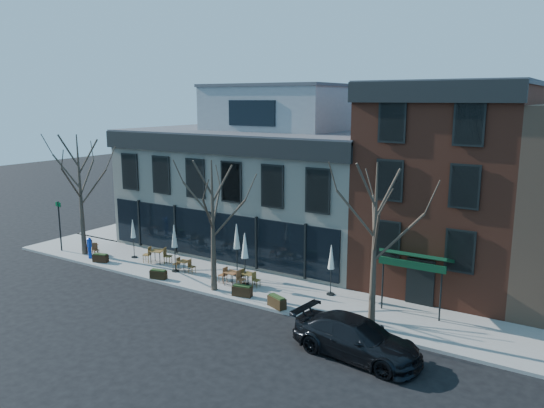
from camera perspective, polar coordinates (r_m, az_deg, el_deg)
The scene contains 25 objects.
ground at distance 33.87m, azimuth -6.10°, elevation -6.49°, with size 120.00×120.00×0.00m, color black.
sidewalk_front at distance 30.36m, azimuth -3.78°, elevation -8.42°, with size 33.50×4.70×0.15m, color gray.
sidewalk_side at distance 45.44m, azimuth -12.57°, elevation -2.01°, with size 4.50×12.00×0.15m, color gray.
corner_building at distance 36.76m, azimuth -1.26°, elevation 2.54°, with size 18.39×10.39×11.10m.
red_brick_building at distance 31.37m, azimuth 18.74°, elevation 2.14°, with size 8.20×11.78×11.18m.
tree_corner at distance 36.62m, azimuth -19.90°, elevation 1.09°, with size 3.93×3.98×7.92m.
tree_mid at distance 28.11m, azimuth -6.38°, elevation -2.16°, with size 3.50×3.55×7.04m.
tree_right at distance 23.65m, azimuth 10.97°, elevation -4.30°, with size 3.72×3.77×7.48m.
sign_pole at distance 38.45m, azimuth -21.88°, elevation -1.90°, with size 0.50×0.10×3.40m.
parked_sedan at distance 22.31m, azimuth 9.08°, elevation -14.06°, with size 2.21×5.45×1.58m, color black.
call_box at distance 36.21m, azimuth -19.04°, elevation -4.40°, with size 0.28×0.28×1.41m.
cafe_set_0 at distance 37.18m, azimuth -18.77°, elevation -4.49°, with size 1.64×0.88×0.84m.
cafe_set_1 at distance 34.11m, azimuth -12.23°, elevation -5.39°, with size 1.95×1.09×1.00m.
cafe_set_2 at distance 32.16m, azimuth -9.44°, elevation -6.49°, with size 1.56×0.66×0.81m.
cafe_set_3 at distance 29.61m, azimuth -4.34°, elevation -7.82°, with size 1.76×0.73×0.92m.
cafe_set_4 at distance 29.57m, azimuth -2.59°, elevation -7.92°, with size 1.59×0.68×0.83m.
umbrella_0 at distance 35.31m, azimuth -14.72°, elevation -2.81°, with size 0.40×0.40×2.52m.
umbrella_1 at distance 31.87m, azimuth -10.46°, elevation -3.70°, with size 0.46×0.46×2.85m.
umbrella_2 at distance 30.65m, azimuth -3.82°, elevation -3.81°, with size 0.49×0.49×3.09m.
umbrella_3 at distance 29.05m, azimuth -2.94°, elevation -4.80°, with size 0.48×0.48×2.98m.
umbrella_4 at distance 27.86m, azimuth 6.39°, elevation -5.99°, with size 0.43×0.43×2.70m.
planter_0 at distance 35.31m, azimuth -17.97°, elevation -5.54°, with size 1.03×0.66×0.54m.
planter_1 at distance 31.28m, azimuth -12.12°, elevation -7.39°, with size 1.03×0.60×0.54m.
planter_2 at distance 28.06m, azimuth -3.22°, elevation -9.29°, with size 1.10×0.61×0.58m.
planter_3 at distance 26.58m, azimuth 0.52°, elevation -10.46°, with size 1.14×0.78×0.59m.
Camera 1 is at (20.17, -25.21, 10.27)m, focal length 35.00 mm.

